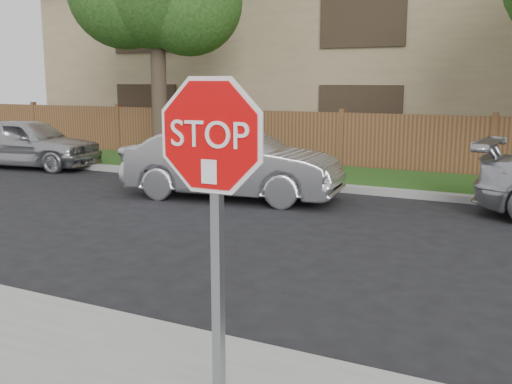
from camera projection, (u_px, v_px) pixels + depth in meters
The scene contains 7 objects.
ground at pixel (336, 370), 5.21m from camera, with size 90.00×90.00×0.00m, color black.
far_curb at pixel (472, 199), 12.30m from camera, with size 70.00×0.30×0.15m, color gray.
grass_strip at pixel (483, 188), 13.74m from camera, with size 70.00×3.00×0.12m, color #1E4714.
fence at pixel (493, 149), 15.00m from camera, with size 70.00×0.12×1.60m, color #51311C.
stop_sign at pixel (213, 187), 3.72m from camera, with size 1.01×0.13×2.55m.
sedan_far_left at pixel (28, 143), 17.19m from camera, with size 1.70×4.22×1.44m, color #ADAEB2.
sedan_left at pixel (232, 163), 12.66m from camera, with size 1.60×4.60×1.52m, color #A9A9AD.
Camera 1 is at (1.62, -4.61, 2.48)m, focal length 42.00 mm.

